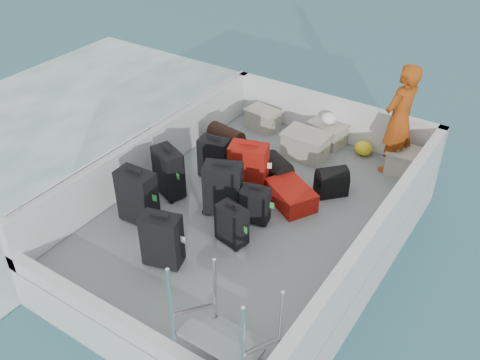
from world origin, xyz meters
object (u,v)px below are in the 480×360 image
object	(u,v)px
suitcase_7	(255,205)
crate_3	(409,164)
suitcase_5	(248,168)
suitcase_4	(223,189)
suitcase_0	(137,197)
suitcase_1	(169,172)
suitcase_3	(162,241)
crate_1	(305,146)
passenger	(399,120)
suitcase_6	(232,225)
suitcase_2	(214,158)
crate_2	(327,134)
crate_0	(263,120)
suitcase_8	(291,195)

from	to	relation	value
suitcase_7	crate_3	distance (m)	2.53
suitcase_5	suitcase_4	bearing A→B (deg)	-106.96
suitcase_0	suitcase_1	bearing A→B (deg)	92.22
suitcase_1	suitcase_3	world-z (taller)	suitcase_1
suitcase_5	crate_1	size ratio (longest dim) A/B	1.11
crate_1	suitcase_5	bearing A→B (deg)	-102.43
suitcase_0	passenger	distance (m)	3.82
crate_3	passenger	size ratio (longest dim) A/B	0.36
suitcase_7	suitcase_0	bearing A→B (deg)	-160.03
suitcase_6	passenger	distance (m)	2.95
passenger	suitcase_3	bearing A→B (deg)	-5.06
suitcase_2	suitcase_4	world-z (taller)	suitcase_4
suitcase_4	crate_2	bearing A→B (deg)	57.07
crate_0	crate_3	bearing A→B (deg)	-0.53
crate_2	suitcase_4	bearing A→B (deg)	-98.64
suitcase_7	crate_0	distance (m)	2.52
suitcase_1	suitcase_6	world-z (taller)	suitcase_1
suitcase_6	suitcase_7	size ratio (longest dim) A/B	1.04
suitcase_0	suitcase_5	world-z (taller)	suitcase_0
suitcase_3	suitcase_4	world-z (taller)	suitcase_4
suitcase_5	suitcase_8	distance (m)	0.71
suitcase_2	suitcase_6	xyz separation A→B (m)	(1.05, -1.08, -0.04)
suitcase_1	suitcase_4	distance (m)	0.86
crate_2	suitcase_3	bearing A→B (deg)	-95.97
suitcase_8	crate_3	distance (m)	1.92
suitcase_5	crate_0	size ratio (longest dim) A/B	1.40
suitcase_2	crate_1	distance (m)	1.49
suitcase_2	crate_2	bearing A→B (deg)	50.99
suitcase_3	suitcase_5	distance (m)	1.83
suitcase_1	suitcase_5	distance (m)	1.11
suitcase_0	suitcase_2	bearing A→B (deg)	78.86
suitcase_8	passenger	size ratio (longest dim) A/B	0.42
suitcase_1	suitcase_7	size ratio (longest dim) A/B	1.36
suitcase_6	suitcase_7	bearing A→B (deg)	98.27
suitcase_0	passenger	bearing A→B (deg)	49.87
passenger	suitcase_6	bearing A→B (deg)	-2.65
suitcase_0	crate_3	xyz separation A→B (m)	(2.57, 3.00, -0.20)
crate_0	crate_1	distance (m)	1.11
suitcase_3	crate_1	bearing A→B (deg)	68.90
suitcase_5	suitcase_3	bearing A→B (deg)	-107.58
suitcase_4	crate_2	xyz separation A→B (m)	(0.36, 2.39, -0.20)
crate_0	crate_2	distance (m)	1.14
passenger	crate_1	bearing A→B (deg)	-53.11
suitcase_5	crate_1	distance (m)	1.25
crate_0	passenger	distance (m)	2.36
suitcase_2	suitcase_8	distance (m)	1.28
suitcase_5	crate_3	world-z (taller)	suitcase_5
suitcase_4	crate_0	world-z (taller)	suitcase_4
crate_1	suitcase_7	bearing A→B (deg)	-83.34
suitcase_5	crate_1	world-z (taller)	suitcase_5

